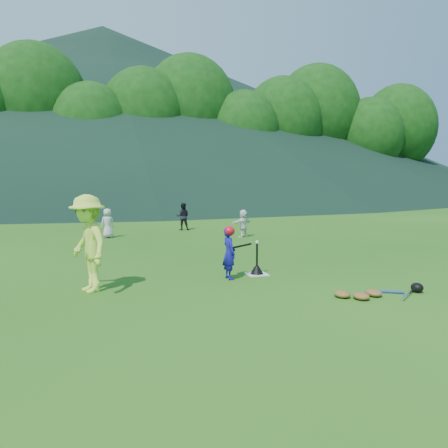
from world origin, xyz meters
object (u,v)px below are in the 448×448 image
at_px(adult_coach, 88,243).
at_px(batting_tee, 257,269).
at_px(equipment_pile, 374,293).
at_px(fielder_d, 243,223).
at_px(home_plate, 257,274).
at_px(fielder_a, 108,223).
at_px(batter_child, 229,253).
at_px(fielder_b, 183,216).

bearing_deg(adult_coach, batting_tee, 75.66).
xyz_separation_m(batting_tee, equipment_pile, (1.38, -2.35, -0.06)).
xyz_separation_m(fielder_d, equipment_pile, (-0.48, -8.47, -0.44)).
relative_size(home_plate, fielder_d, 0.44).
xyz_separation_m(home_plate, batting_tee, (0.00, 0.00, 0.12)).
bearing_deg(batting_tee, equipment_pile, -59.48).
bearing_deg(fielder_d, adult_coach, 22.12).
bearing_deg(home_plate, fielder_a, 111.73).
bearing_deg(adult_coach, batter_child, 72.97).
xyz_separation_m(fielder_b, fielder_d, (1.67, -2.86, -0.06)).
distance_m(fielder_a, fielder_d, 4.97).
bearing_deg(fielder_d, home_plate, 45.04).
distance_m(batter_child, batting_tee, 0.88).
distance_m(home_plate, equipment_pile, 2.73).
bearing_deg(fielder_a, equipment_pile, 92.38).
bearing_deg(batting_tee, fielder_b, 88.76).
bearing_deg(fielder_d, batting_tee, 45.04).
xyz_separation_m(adult_coach, equipment_pile, (4.99, -1.92, -0.86)).
distance_m(fielder_b, batting_tee, 9.00).
relative_size(home_plate, batting_tee, 0.66).
bearing_deg(adult_coach, fielder_b, 136.90).
bearing_deg(batting_tee, batter_child, -163.02).
bearing_deg(batting_tee, home_plate, 0.00).
relative_size(batter_child, fielder_b, 0.98).
xyz_separation_m(batter_child, fielder_b, (0.92, 9.21, 0.01)).
bearing_deg(fielder_b, batter_child, 98.59).
relative_size(home_plate, adult_coach, 0.24).
relative_size(batter_child, adult_coach, 0.60).
relative_size(fielder_b, fielder_d, 1.12).
bearing_deg(batter_child, fielder_b, -10.94).
distance_m(batter_child, adult_coach, 2.91).
height_order(fielder_a, fielder_d, fielder_a).
bearing_deg(adult_coach, equipment_pile, 47.83).
xyz_separation_m(home_plate, fielder_d, (1.87, 6.12, 0.50)).
distance_m(adult_coach, fielder_b, 10.16).
height_order(fielder_d, batting_tee, fielder_d).
xyz_separation_m(fielder_a, fielder_b, (3.13, 1.61, 0.04)).
relative_size(batter_child, equipment_pile, 0.62).
relative_size(fielder_a, batting_tee, 1.58).
bearing_deg(fielder_a, adult_coach, 63.54).
bearing_deg(fielder_b, adult_coach, 82.33).
distance_m(fielder_a, fielder_b, 3.52).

